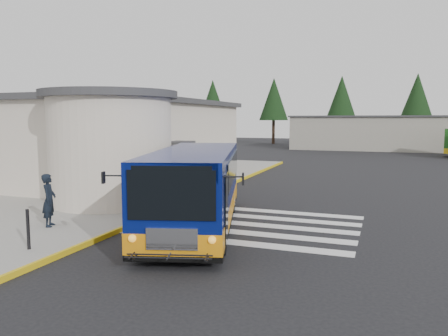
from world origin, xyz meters
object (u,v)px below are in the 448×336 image
(pedestrian_a, at_px, (49,200))
(transit_bus, at_px, (196,191))
(pedestrian_b, at_px, (140,188))
(bollard, at_px, (28,229))

(pedestrian_a, bearing_deg, transit_bus, -92.84)
(transit_bus, bearing_deg, pedestrian_b, 135.74)
(pedestrian_a, bearing_deg, bollard, -177.22)
(transit_bus, bearing_deg, bollard, -142.37)
(pedestrian_a, height_order, pedestrian_b, pedestrian_a)
(pedestrian_b, distance_m, bollard, 6.06)
(pedestrian_b, relative_size, bollard, 1.47)
(pedestrian_a, xyz_separation_m, bollard, (1.34, -2.31, -0.33))
(pedestrian_a, xyz_separation_m, pedestrian_b, (1.27, 3.74, -0.06))
(transit_bus, bearing_deg, pedestrian_a, -172.03)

